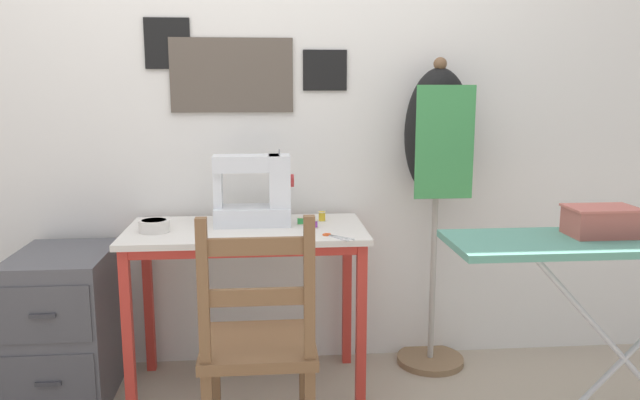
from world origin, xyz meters
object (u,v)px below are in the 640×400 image
Objects in this scene: scissors at (333,236)px; thread_spool_far_edge at (322,216)px; sewing_machine at (257,192)px; wooden_chair at (258,346)px; filing_cabinet at (66,325)px; thread_spool_mid_table at (314,224)px; thread_spool_near_machine at (300,221)px; storage_box at (601,221)px; dress_form at (437,152)px; ironing_board at (634,251)px; fabric_bowl at (154,225)px.

scissors is 0.29m from thread_spool_far_edge.
sewing_machine is at bearing -171.54° from thread_spool_far_edge.
thread_spool_far_edge is at bearing 8.46° from sewing_machine.
wooden_chair is 1.45× the size of filing_cabinet.
thread_spool_mid_table is 0.90× the size of thread_spool_far_edge.
storage_box is at bearing -36.25° from thread_spool_near_machine.
dress_form is 6.41× the size of storage_box.
sewing_machine reaches higher than thread_spool_near_machine.
ironing_board is at bearing -63.56° from dress_form.
thread_spool_mid_table is 0.03× the size of dress_form.
dress_form is at bearing 7.88° from sewing_machine.
sewing_machine is 0.28m from thread_spool_mid_table.
filing_cabinet is 1.80m from dress_form.
thread_spool_mid_table is 0.67m from dress_form.
thread_spool_near_machine is 0.15× the size of storage_box.
thread_spool_mid_table is (0.24, -0.08, -0.13)m from sewing_machine.
dress_form is (0.64, 0.13, 0.28)m from thread_spool_near_machine.
storage_box is at bearing -18.78° from filing_cabinet.
sewing_machine is 0.23m from thread_spool_near_machine.
scissors is 0.18m from thread_spool_mid_table.
dress_form is 1.17× the size of ironing_board.
sewing_machine reaches higher than scissors.
sewing_machine reaches higher than thread_spool_mid_table.
scissors is at bearing 150.91° from storage_box.
thread_spool_far_edge is (0.10, 0.06, 0.01)m from thread_spool_near_machine.
scissors is 0.70m from dress_form.
scissors reaches higher than filing_cabinet.
sewing_machine is 0.42m from scissors.
sewing_machine is 1.36m from storage_box.
fabric_bowl is at bearing -6.97° from filing_cabinet.
fabric_bowl is 0.60m from filing_cabinet.
fabric_bowl reaches higher than filing_cabinet.
sewing_machine is 0.31m from thread_spool_far_edge.
thread_spool_far_edge reaches higher than thread_spool_near_machine.
sewing_machine is at bearing 140.46° from scissors.
thread_spool_near_machine is 1.21m from storage_box.
thread_spool_near_machine is at bearing 145.15° from ironing_board.
thread_spool_near_machine is 1.10m from filing_cabinet.
filing_cabinet is at bearing -176.48° from sewing_machine.
ironing_board is (1.25, -0.15, 0.36)m from wooden_chair.
wooden_chair is at bearing -130.03° from scissors.
fabric_bowl is 3.26× the size of thread_spool_mid_table.
sewing_machine is at bearing 147.90° from storage_box.
sewing_machine is at bearing 90.29° from wooden_chair.
scissors is 0.58× the size of storage_box.
fabric_bowl is (-0.42, -0.10, -0.12)m from sewing_machine.
fabric_bowl is 1.70m from storage_box.
thread_spool_far_edge is 0.03× the size of ironing_board.
dress_form is at bearing 5.70° from filing_cabinet.
wooden_chair is 1.24m from dress_form.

